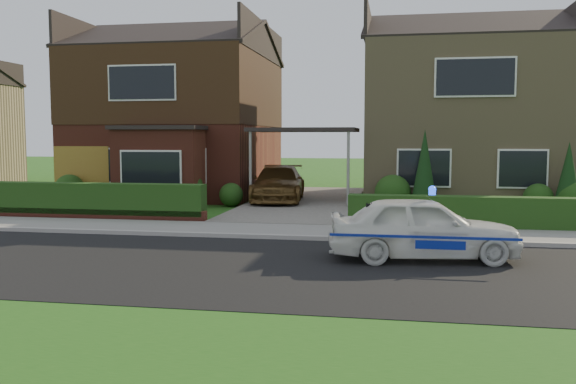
# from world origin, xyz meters

# --- Properties ---
(ground) EXTENTS (120.00, 120.00, 0.00)m
(ground) POSITION_xyz_m (0.00, 0.00, 0.00)
(ground) COLOR #1E5115
(ground) RESTS_ON ground
(road) EXTENTS (60.00, 6.00, 0.02)m
(road) POSITION_xyz_m (0.00, 0.00, 0.00)
(road) COLOR black
(road) RESTS_ON ground
(kerb) EXTENTS (60.00, 0.16, 0.12)m
(kerb) POSITION_xyz_m (0.00, 3.05, 0.06)
(kerb) COLOR #9E9993
(kerb) RESTS_ON ground
(sidewalk) EXTENTS (60.00, 2.00, 0.10)m
(sidewalk) POSITION_xyz_m (0.00, 4.10, 0.05)
(sidewalk) COLOR slate
(sidewalk) RESTS_ON ground
(grass_verge) EXTENTS (60.00, 4.00, 0.01)m
(grass_verge) POSITION_xyz_m (0.00, -5.00, 0.00)
(grass_verge) COLOR #1E5115
(grass_verge) RESTS_ON ground
(driveway) EXTENTS (3.80, 12.00, 0.12)m
(driveway) POSITION_xyz_m (0.00, 11.00, 0.06)
(driveway) COLOR #666059
(driveway) RESTS_ON ground
(house_left) EXTENTS (7.50, 9.53, 7.25)m
(house_left) POSITION_xyz_m (-5.78, 13.90, 3.81)
(house_left) COLOR brown
(house_left) RESTS_ON ground
(house_right) EXTENTS (7.50, 8.06, 7.25)m
(house_right) POSITION_xyz_m (5.80, 13.99, 3.66)
(house_right) COLOR #99845E
(house_right) RESTS_ON ground
(carport_link) EXTENTS (3.80, 3.00, 2.77)m
(carport_link) POSITION_xyz_m (0.00, 10.95, 2.66)
(carport_link) COLOR black
(carport_link) RESTS_ON ground
(garage_door) EXTENTS (2.20, 0.10, 2.10)m
(garage_door) POSITION_xyz_m (-8.25, 9.96, 1.05)
(garage_door) COLOR brown
(garage_door) RESTS_ON ground
(dwarf_wall) EXTENTS (7.70, 0.25, 0.36)m
(dwarf_wall) POSITION_xyz_m (-5.80, 5.30, 0.18)
(dwarf_wall) COLOR brown
(dwarf_wall) RESTS_ON ground
(hedge_left) EXTENTS (7.50, 0.55, 0.90)m
(hedge_left) POSITION_xyz_m (-5.80, 5.45, 0.00)
(hedge_left) COLOR #123913
(hedge_left) RESTS_ON ground
(hedge_right) EXTENTS (7.50, 0.55, 0.80)m
(hedge_right) POSITION_xyz_m (5.80, 5.35, 0.00)
(hedge_right) COLOR #123913
(hedge_right) RESTS_ON ground
(shrub_left_far) EXTENTS (1.08, 1.08, 1.08)m
(shrub_left_far) POSITION_xyz_m (-8.50, 9.50, 0.54)
(shrub_left_far) COLOR #123913
(shrub_left_far) RESTS_ON ground
(shrub_left_mid) EXTENTS (1.32, 1.32, 1.32)m
(shrub_left_mid) POSITION_xyz_m (-4.00, 9.30, 0.66)
(shrub_left_mid) COLOR #123913
(shrub_left_mid) RESTS_ON ground
(shrub_left_near) EXTENTS (0.84, 0.84, 0.84)m
(shrub_left_near) POSITION_xyz_m (-2.40, 9.60, 0.42)
(shrub_left_near) COLOR #123913
(shrub_left_near) RESTS_ON ground
(shrub_right_near) EXTENTS (1.20, 1.20, 1.20)m
(shrub_right_near) POSITION_xyz_m (3.20, 9.40, 0.60)
(shrub_right_near) COLOR #123913
(shrub_right_near) RESTS_ON ground
(shrub_right_mid) EXTENTS (0.96, 0.96, 0.96)m
(shrub_right_mid) POSITION_xyz_m (7.80, 9.50, 0.48)
(shrub_right_mid) COLOR #123913
(shrub_right_mid) RESTS_ON ground
(shrub_right_far) EXTENTS (1.08, 1.08, 1.08)m
(shrub_right_far) POSITION_xyz_m (8.80, 9.20, 0.54)
(shrub_right_far) COLOR #123913
(shrub_right_far) RESTS_ON ground
(conifer_a) EXTENTS (0.90, 0.90, 2.60)m
(conifer_a) POSITION_xyz_m (4.20, 9.20, 1.30)
(conifer_a) COLOR black
(conifer_a) RESTS_ON ground
(conifer_b) EXTENTS (0.90, 0.90, 2.20)m
(conifer_b) POSITION_xyz_m (8.60, 9.20, 1.10)
(conifer_b) COLOR black
(conifer_b) RESTS_ON ground
(police_car) EXTENTS (3.43, 3.89, 1.43)m
(police_car) POSITION_xyz_m (3.83, 1.20, 0.64)
(police_car) COLOR silver
(police_car) RESTS_ON ground
(driveway_car) EXTENTS (2.20, 4.51, 1.26)m
(driveway_car) POSITION_xyz_m (-0.93, 10.77, 0.75)
(driveway_car) COLOR brown
(driveway_car) RESTS_ON driveway
(potted_plant_a) EXTENTS (0.44, 0.34, 0.76)m
(potted_plant_a) POSITION_xyz_m (-5.13, 6.97, 0.38)
(potted_plant_a) COLOR gray
(potted_plant_a) RESTS_ON ground
(potted_plant_b) EXTENTS (0.55, 0.52, 0.78)m
(potted_plant_b) POSITION_xyz_m (-8.10, 7.87, 0.39)
(potted_plant_b) COLOR gray
(potted_plant_b) RESTS_ON ground
(potted_plant_c) EXTENTS (0.51, 0.51, 0.74)m
(potted_plant_c) POSITION_xyz_m (-2.50, 6.01, 0.37)
(potted_plant_c) COLOR gray
(potted_plant_c) RESTS_ON ground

